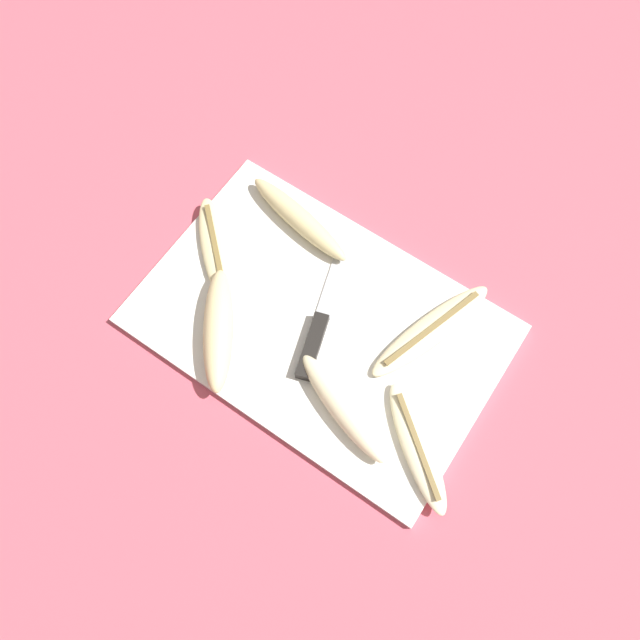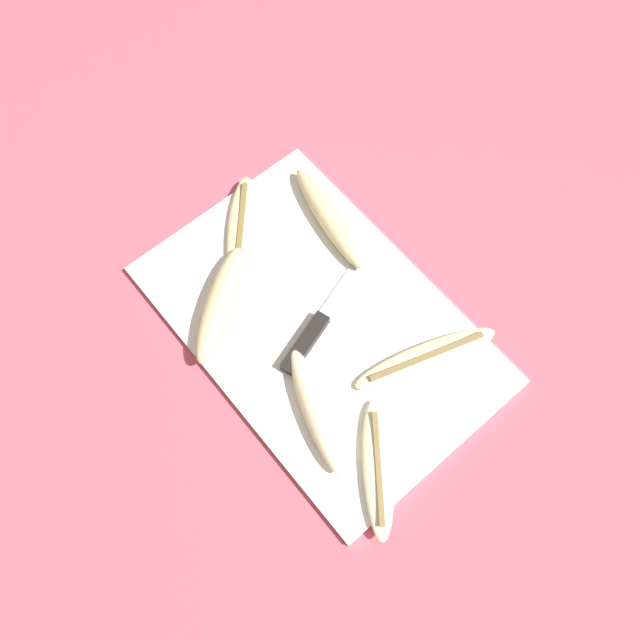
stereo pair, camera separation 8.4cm
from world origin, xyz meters
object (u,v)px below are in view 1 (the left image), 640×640
at_px(banana_soft_right, 216,250).
at_px(knife, 316,334).
at_px(banana_bright_far, 417,447).
at_px(banana_cream_curved, 431,330).
at_px(banana_mellow_near, 299,219).
at_px(banana_pale_long, 342,407).
at_px(banana_ripe_center, 218,329).

bearing_deg(banana_soft_right, knife, -7.59).
bearing_deg(banana_bright_far, banana_cream_curved, 114.22).
height_order(banana_mellow_near, banana_soft_right, banana_mellow_near).
bearing_deg(banana_pale_long, banana_ripe_center, -178.35).
xyz_separation_m(banana_mellow_near, banana_pale_long, (0.20, -0.20, 0.00)).
relative_size(banana_mellow_near, banana_bright_far, 1.18).
bearing_deg(knife, banana_pale_long, -55.07).
bearing_deg(banana_ripe_center, banana_mellow_near, 92.73).
relative_size(knife, banana_soft_right, 1.27).
distance_m(banana_cream_curved, banana_bright_far, 0.16).
bearing_deg(banana_mellow_near, banana_pale_long, -43.77).
relative_size(knife, banana_cream_curved, 0.96).
relative_size(banana_bright_far, banana_soft_right, 1.02).
bearing_deg(banana_bright_far, banana_ripe_center, -176.61).
relative_size(banana_pale_long, banana_ripe_center, 1.05).
height_order(banana_bright_far, banana_ripe_center, banana_ripe_center).
height_order(banana_cream_curved, banana_soft_right, same).
bearing_deg(banana_pale_long, banana_soft_right, 161.67).
bearing_deg(banana_soft_right, banana_mellow_near, 55.85).
xyz_separation_m(banana_pale_long, banana_bright_far, (0.11, 0.01, -0.01)).
bearing_deg(banana_cream_curved, banana_ripe_center, -145.14).
relative_size(banana_pale_long, banana_bright_far, 1.08).
distance_m(banana_mellow_near, banana_soft_right, 0.13).
bearing_deg(banana_cream_curved, banana_soft_right, -168.08).
relative_size(banana_mellow_near, banana_ripe_center, 1.15).
distance_m(banana_cream_curved, banana_pale_long, 0.16).
distance_m(banana_pale_long, banana_ripe_center, 0.20).
bearing_deg(knife, banana_cream_curved, 18.86).
bearing_deg(knife, banana_mellow_near, 115.07).
distance_m(banana_bright_far, banana_ripe_center, 0.30).
distance_m(banana_pale_long, banana_soft_right, 0.29).
relative_size(knife, banana_bright_far, 1.25).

